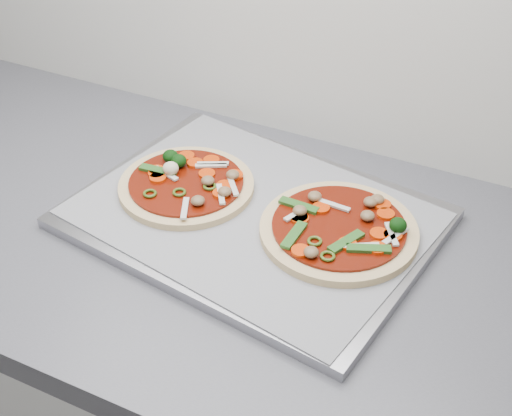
% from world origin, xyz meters
% --- Properties ---
extents(base_cabinet, '(3.60, 0.60, 0.86)m').
position_xyz_m(base_cabinet, '(0.00, 1.30, 0.43)').
color(base_cabinet, silver).
rests_on(base_cabinet, ground).
extents(baking_tray, '(0.54, 0.43, 0.02)m').
position_xyz_m(baking_tray, '(0.51, 1.35, 0.91)').
color(baking_tray, '#9B9AA0').
rests_on(baking_tray, countertop).
extents(parchment, '(0.53, 0.42, 0.00)m').
position_xyz_m(parchment, '(0.51, 1.35, 0.92)').
color(parchment, gray).
rests_on(parchment, baking_tray).
extents(pizza_left, '(0.26, 0.26, 0.03)m').
position_xyz_m(pizza_left, '(0.39, 1.36, 0.93)').
color(pizza_left, '#E8CA89').
rests_on(pizza_left, parchment).
extents(pizza_right, '(0.25, 0.25, 0.04)m').
position_xyz_m(pizza_right, '(0.64, 1.36, 0.93)').
color(pizza_right, '#E8CA89').
rests_on(pizza_right, parchment).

